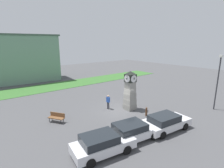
# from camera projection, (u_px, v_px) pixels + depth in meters

# --- Properties ---
(ground_plane) EXTENTS (83.06, 83.06, 0.00)m
(ground_plane) POSITION_uv_depth(u_px,v_px,m) (119.00, 110.00, 19.83)
(ground_plane) COLOR #4C4C4F
(clock_tower) EXTENTS (1.39, 1.27, 4.43)m
(clock_tower) POSITION_uv_depth(u_px,v_px,m) (130.00, 91.00, 19.67)
(clock_tower) COLOR gray
(clock_tower) RESTS_ON ground_plane
(bollard_near_tower) EXTENTS (0.21, 0.21, 0.91)m
(bollard_near_tower) POSITION_uv_depth(u_px,v_px,m) (169.00, 120.00, 16.20)
(bollard_near_tower) COLOR #333338
(bollard_near_tower) RESTS_ON ground_plane
(bollard_mid_row) EXTENTS (0.24, 0.24, 0.87)m
(bollard_mid_row) POSITION_uv_depth(u_px,v_px,m) (158.00, 116.00, 17.23)
(bollard_mid_row) COLOR #333338
(bollard_mid_row) RESTS_ON ground_plane
(bollard_far_row) EXTENTS (0.20, 0.20, 0.97)m
(bollard_far_row) POSITION_uv_depth(u_px,v_px,m) (146.00, 112.00, 18.15)
(bollard_far_row) COLOR brown
(bollard_far_row) RESTS_ON ground_plane
(car_navy_sedan) EXTENTS (4.59, 2.55, 1.47)m
(car_navy_sedan) POSITION_uv_depth(u_px,v_px,m) (102.00, 144.00, 11.95)
(car_navy_sedan) COLOR silver
(car_navy_sedan) RESTS_ON ground_plane
(car_near_tower) EXTENTS (4.60, 2.57, 1.41)m
(car_near_tower) POSITION_uv_depth(u_px,v_px,m) (132.00, 131.00, 13.73)
(car_near_tower) COLOR silver
(car_near_tower) RESTS_ON ground_plane
(car_by_building) EXTENTS (4.72, 2.42, 1.45)m
(car_by_building) POSITION_uv_depth(u_px,v_px,m) (166.00, 122.00, 15.18)
(car_by_building) COLOR silver
(car_by_building) RESTS_ON ground_plane
(bench) EXTENTS (1.31, 1.63, 0.90)m
(bench) POSITION_uv_depth(u_px,v_px,m) (57.00, 117.00, 16.80)
(bench) COLOR brown
(bench) RESTS_ON ground_plane
(pedestrian_near_bench) EXTENTS (0.26, 0.41, 1.67)m
(pedestrian_near_bench) POSITION_uv_depth(u_px,v_px,m) (108.00, 101.00, 20.00)
(pedestrian_near_bench) COLOR #3F3F47
(pedestrian_near_bench) RESTS_ON ground_plane
(street_lamp_near_road) EXTENTS (0.50, 0.24, 6.19)m
(street_lamp_near_road) POSITION_uv_depth(u_px,v_px,m) (218.00, 79.00, 19.25)
(street_lamp_near_road) COLOR #333338
(street_lamp_near_road) RESTS_ON ground_plane
(warehouse_blue_far) EXTENTS (18.56, 8.22, 8.96)m
(warehouse_blue_far) POSITION_uv_depth(u_px,v_px,m) (8.00, 59.00, 32.43)
(warehouse_blue_far) COLOR gray
(warehouse_blue_far) RESTS_ON ground_plane
(grass_verge_far) EXTENTS (49.84, 5.63, 0.04)m
(grass_verge_far) POSITION_uv_depth(u_px,v_px,m) (48.00, 87.00, 29.72)
(grass_verge_far) COLOR #386B2D
(grass_verge_far) RESTS_ON ground_plane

